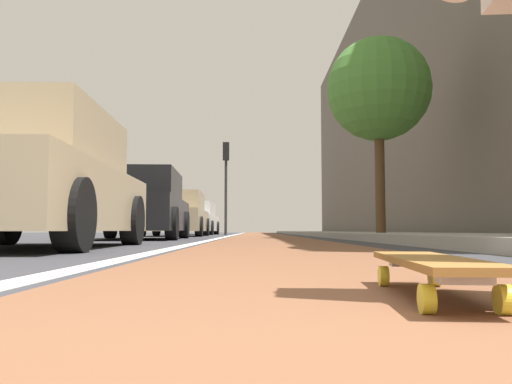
{
  "coord_description": "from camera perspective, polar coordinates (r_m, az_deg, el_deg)",
  "views": [
    {
      "loc": [
        -0.58,
        0.31,
        0.19
      ],
      "look_at": [
        8.5,
        0.28,
        0.86
      ],
      "focal_mm": 36.75,
      "sensor_mm": 36.0,
      "label": 1
    }
  ],
  "objects": [
    {
      "name": "skateboard",
      "position": [
        1.58,
        18.49,
        -7.54
      ],
      "size": [
        0.85,
        0.27,
        0.11
      ],
      "color": "yellow",
      "rests_on": "ground"
    },
    {
      "name": "lane_stripe_white",
      "position": [
        20.6,
        -2.6,
        -4.73
      ],
      "size": [
        52.0,
        0.16,
        0.01
      ],
      "primitive_type": "cube",
      "color": "silver",
      "rests_on": "ground"
    },
    {
      "name": "ground_plane",
      "position": [
        10.59,
        1.5,
        -5.25
      ],
      "size": [
        80.0,
        80.0,
        0.0
      ],
      "primitive_type": "plane",
      "color": "#38383D"
    },
    {
      "name": "parked_car_end",
      "position": [
        23.96,
        -6.69,
        -2.96
      ],
      "size": [
        4.55,
        2.0,
        1.47
      ],
      "color": "silver",
      "rests_on": "ground"
    },
    {
      "name": "bike_lane_paint",
      "position": [
        24.59,
        0.55,
        -4.66
      ],
      "size": [
        56.0,
        2.06,
        0.0
      ],
      "primitive_type": "cube",
      "color": "brown",
      "rests_on": "ground"
    },
    {
      "name": "parked_car_far",
      "position": [
        17.83,
        -8.69,
        -2.51
      ],
      "size": [
        4.51,
        2.07,
        1.48
      ],
      "color": "tan",
      "rests_on": "ground"
    },
    {
      "name": "parked_car_near",
      "position": [
        6.21,
        -23.19,
        0.96
      ],
      "size": [
        4.09,
        2.0,
        1.49
      ],
      "color": "tan",
      "rests_on": "ground"
    },
    {
      "name": "building_facade",
      "position": [
        24.12,
        14.71,
        10.0
      ],
      "size": [
        40.0,
        1.2,
        12.12
      ],
      "primitive_type": "cube",
      "color": "#675F54",
      "rests_on": "ground"
    },
    {
      "name": "street_tree_mid",
      "position": [
        13.65,
        13.18,
        10.77
      ],
      "size": [
        2.59,
        2.59,
        5.01
      ],
      "color": "brown",
      "rests_on": "ground"
    },
    {
      "name": "parked_car_mid",
      "position": [
        11.78,
        -12.75,
        -1.54
      ],
      "size": [
        4.44,
        2.17,
        1.49
      ],
      "color": "black",
      "rests_on": "ground"
    },
    {
      "name": "sidewalk_curb",
      "position": [
        18.91,
        10.51,
        -4.52
      ],
      "size": [
        52.0,
        3.2,
        0.14
      ],
      "primitive_type": "cube",
      "color": "#9E9B93",
      "rests_on": "ground"
    },
    {
      "name": "traffic_light",
      "position": [
        23.38,
        -3.29,
        2.34
      ],
      "size": [
        0.33,
        0.28,
        4.12
      ],
      "color": "#2D2D2D",
      "rests_on": "ground"
    }
  ]
}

